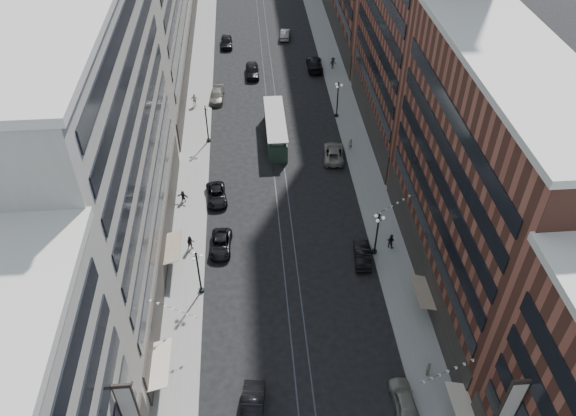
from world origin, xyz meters
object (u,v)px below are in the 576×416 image
object	(u,v)px
streetcar	(275,129)
car_11	(334,153)
car_5	(252,410)
pedestrian_2	(191,243)
lamppost_se_mid	(338,98)
car_2	(221,244)
car_4	(404,400)
lamppost_sw_mid	(207,123)
car_14	(285,34)
lamppost_se_far	(377,233)
pedestrian_8	(350,144)
car_12	(315,64)
pedestrian_7	(391,241)
lamppost_sw_far	(199,271)
car_7	(217,195)
car_8	(217,96)
pedestrian_5	(183,196)
car_13	(252,71)
car_10	(362,254)
pedestrian_9	(333,63)
pedestrian_6	(195,100)
pedestrian_4	(428,369)
car_9	(226,42)

from	to	relation	value
streetcar	car_11	size ratio (longest dim) A/B	2.15
car_5	pedestrian_2	size ratio (longest dim) A/B	2.88
lamppost_se_mid	streetcar	bearing A→B (deg)	-151.85
car_2	car_4	size ratio (longest dim) A/B	1.07
lamppost_sw_mid	car_14	size ratio (longest dim) A/B	1.20
lamppost_se_far	pedestrian_8	world-z (taller)	lamppost_se_far
lamppost_se_far	car_12	world-z (taller)	lamppost_se_far
streetcar	pedestrian_7	size ratio (longest dim) A/B	6.68
lamppost_sw_far	car_12	world-z (taller)	lamppost_sw_far
car_7	car_8	bearing A→B (deg)	84.45
car_2	pedestrian_7	distance (m)	18.42
lamppost_sw_mid	streetcar	bearing A→B (deg)	0.49
lamppost_se_far	car_11	bearing A→B (deg)	95.94
lamppost_sw_mid	car_7	size ratio (longest dim) A/B	1.13
lamppost_sw_mid	pedestrian_5	xyz separation A→B (m)	(-2.63, -12.64, -2.19)
car_13	pedestrian_7	size ratio (longest dim) A/B	2.94
lamppost_sw_mid	car_2	distance (m)	21.13
car_10	pedestrian_9	xyz separation A→B (m)	(3.03, 43.70, 0.36)
lamppost_sw_mid	car_5	size ratio (longest dim) A/B	1.07
pedestrian_6	pedestrian_9	distance (m)	24.44
lamppost_se_far	car_10	distance (m)	2.87
car_4	pedestrian_4	distance (m)	3.81
car_4	car_8	distance (m)	54.67
lamppost_sw_far	car_4	distance (m)	22.27
streetcar	pedestrian_8	world-z (taller)	streetcar
car_14	pedestrian_9	size ratio (longest dim) A/B	2.36
car_10	car_2	bearing A→B (deg)	-4.89
lamppost_se_far	car_12	bearing A→B (deg)	91.89
car_4	pedestrian_2	xyz separation A→B (m)	(-18.62, 19.97, 0.28)
lamppost_sw_mid	pedestrian_6	world-z (taller)	lamppost_sw_mid
car_12	lamppost_se_mid	bearing A→B (deg)	97.09
car_2	car_13	size ratio (longest dim) A/B	0.92
lamppost_se_far	car_4	world-z (taller)	lamppost_se_far
car_12	car_11	bearing A→B (deg)	90.78
car_8	car_9	xyz separation A→B (m)	(1.41, 18.87, 0.12)
car_2	pedestrian_8	world-z (taller)	pedestrian_8
car_8	pedestrian_5	world-z (taller)	pedestrian_5
lamppost_sw_far	car_5	world-z (taller)	lamppost_sw_far
lamppost_sw_far	lamppost_se_far	size ratio (longest dim) A/B	1.00
pedestrian_6	lamppost_sw_far	bearing A→B (deg)	99.61
car_9	pedestrian_6	xyz separation A→B (m)	(-4.64, -20.56, 0.28)
car_8	pedestrian_8	distance (m)	23.26
car_13	pedestrian_5	world-z (taller)	car_13
lamppost_sw_far	car_7	size ratio (longest dim) A/B	1.13
pedestrian_4	car_9	world-z (taller)	pedestrian_4
pedestrian_4	car_4	bearing A→B (deg)	150.97
lamppost_se_mid	car_9	distance (m)	29.97
car_7	pedestrian_6	world-z (taller)	pedestrian_6
lamppost_sw_mid	pedestrian_5	bearing A→B (deg)	-101.78
car_14	pedestrian_7	size ratio (longest dim) A/B	2.57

